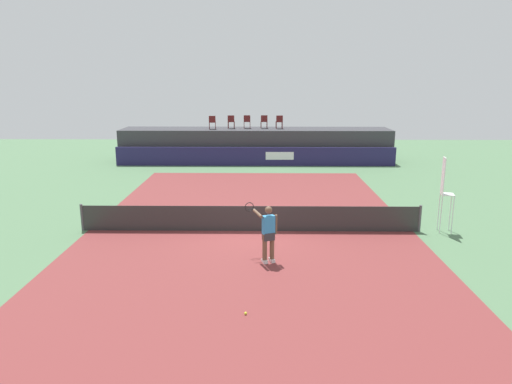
{
  "coord_description": "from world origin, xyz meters",
  "views": [
    {
      "loc": [
        0.42,
        -16.62,
        5.46
      ],
      "look_at": [
        0.19,
        2.0,
        1.0
      ],
      "focal_mm": 33.18,
      "sensor_mm": 36.0,
      "label": 1
    }
  ],
  "objects_px": {
    "net_post_near": "(82,217)",
    "tennis_player": "(268,232)",
    "spectator_chair_center": "(247,121)",
    "spectator_chair_right": "(264,121)",
    "spectator_chair_far_left": "(212,122)",
    "net_post_far": "(420,219)",
    "spectator_chair_far_right": "(279,121)",
    "umpire_chair": "(445,190)",
    "spectator_chair_left": "(231,121)",
    "tennis_ball": "(246,313)"
  },
  "relations": [
    {
      "from": "spectator_chair_right",
      "to": "tennis_ball",
      "type": "distance_m",
      "value": 22.04
    },
    {
      "from": "tennis_ball",
      "to": "umpire_chair",
      "type": "bearing_deg",
      "value": 42.53
    },
    {
      "from": "tennis_player",
      "to": "spectator_chair_center",
      "type": "bearing_deg",
      "value": 93.71
    },
    {
      "from": "net_post_far",
      "to": "net_post_near",
      "type": "bearing_deg",
      "value": 180.0
    },
    {
      "from": "umpire_chair",
      "to": "spectator_chair_far_left",
      "type": "bearing_deg",
      "value": 123.53
    },
    {
      "from": "spectator_chair_far_left",
      "to": "net_post_near",
      "type": "xyz_separation_m",
      "value": [
        -3.32,
        -14.95,
        -2.19
      ]
    },
    {
      "from": "tennis_ball",
      "to": "spectator_chair_far_left",
      "type": "bearing_deg",
      "value": 97.83
    },
    {
      "from": "spectator_chair_left",
      "to": "umpire_chair",
      "type": "distance_m",
      "value": 17.66
    },
    {
      "from": "spectator_chair_far_left",
      "to": "net_post_near",
      "type": "distance_m",
      "value": 15.47
    },
    {
      "from": "spectator_chair_center",
      "to": "tennis_ball",
      "type": "distance_m",
      "value": 22.02
    },
    {
      "from": "spectator_chair_center",
      "to": "net_post_far",
      "type": "bearing_deg",
      "value": -66.32
    },
    {
      "from": "spectator_chair_center",
      "to": "spectator_chair_right",
      "type": "height_order",
      "value": "same"
    },
    {
      "from": "spectator_chair_far_right",
      "to": "net_post_near",
      "type": "distance_m",
      "value": 17.33
    },
    {
      "from": "spectator_chair_far_right",
      "to": "umpire_chair",
      "type": "bearing_deg",
      "value": -70.48
    },
    {
      "from": "umpire_chair",
      "to": "net_post_far",
      "type": "bearing_deg",
      "value": -178.79
    },
    {
      "from": "spectator_chair_center",
      "to": "spectator_chair_right",
      "type": "distance_m",
      "value": 1.15
    },
    {
      "from": "spectator_chair_left",
      "to": "spectator_chair_right",
      "type": "xyz_separation_m",
      "value": [
        2.22,
        0.14,
        0.0
      ]
    },
    {
      "from": "spectator_chair_center",
      "to": "umpire_chair",
      "type": "height_order",
      "value": "spectator_chair_center"
    },
    {
      "from": "spectator_chair_far_left",
      "to": "spectator_chair_far_right",
      "type": "relative_size",
      "value": 1.0
    },
    {
      "from": "net_post_near",
      "to": "tennis_player",
      "type": "distance_m",
      "value": 7.47
    },
    {
      "from": "tennis_ball",
      "to": "spectator_chair_center",
      "type": "bearing_deg",
      "value": 91.66
    },
    {
      "from": "umpire_chair",
      "to": "net_post_near",
      "type": "distance_m",
      "value": 13.26
    },
    {
      "from": "net_post_near",
      "to": "tennis_player",
      "type": "relative_size",
      "value": 0.56
    },
    {
      "from": "spectator_chair_left",
      "to": "net_post_near",
      "type": "distance_m",
      "value": 16.17
    },
    {
      "from": "spectator_chair_far_right",
      "to": "spectator_chair_center",
      "type": "bearing_deg",
      "value": 175.88
    },
    {
      "from": "umpire_chair",
      "to": "net_post_far",
      "type": "height_order",
      "value": "umpire_chair"
    },
    {
      "from": "spectator_chair_far_right",
      "to": "tennis_ball",
      "type": "distance_m",
      "value": 21.91
    },
    {
      "from": "spectator_chair_far_left",
      "to": "umpire_chair",
      "type": "height_order",
      "value": "spectator_chair_far_left"
    },
    {
      "from": "spectator_chair_center",
      "to": "umpire_chair",
      "type": "distance_m",
      "value": 17.26
    },
    {
      "from": "spectator_chair_far_left",
      "to": "net_post_far",
      "type": "bearing_deg",
      "value": -58.72
    },
    {
      "from": "spectator_chair_right",
      "to": "tennis_ball",
      "type": "relative_size",
      "value": 13.06
    },
    {
      "from": "spectator_chair_far_left",
      "to": "tennis_player",
      "type": "xyz_separation_m",
      "value": [
        3.5,
        -17.98,
        -1.73
      ]
    },
    {
      "from": "tennis_ball",
      "to": "spectator_chair_far_right",
      "type": "bearing_deg",
      "value": 85.94
    },
    {
      "from": "net_post_near",
      "to": "net_post_far",
      "type": "xyz_separation_m",
      "value": [
        12.4,
        0.0,
        0.0
      ]
    },
    {
      "from": "spectator_chair_far_left",
      "to": "net_post_near",
      "type": "relative_size",
      "value": 0.89
    },
    {
      "from": "spectator_chair_right",
      "to": "net_post_near",
      "type": "bearing_deg",
      "value": -113.56
    },
    {
      "from": "spectator_chair_far_left",
      "to": "net_post_far",
      "type": "xyz_separation_m",
      "value": [
        9.08,
        -14.95,
        -2.19
      ]
    },
    {
      "from": "net_post_far",
      "to": "tennis_ball",
      "type": "bearing_deg",
      "value": -134.01
    },
    {
      "from": "spectator_chair_center",
      "to": "spectator_chair_far_right",
      "type": "bearing_deg",
      "value": -4.12
    },
    {
      "from": "spectator_chair_far_left",
      "to": "net_post_near",
      "type": "height_order",
      "value": "spectator_chair_far_left"
    },
    {
      "from": "tennis_player",
      "to": "tennis_ball",
      "type": "distance_m",
      "value": 3.52
    },
    {
      "from": "spectator_chair_right",
      "to": "spectator_chair_far_right",
      "type": "distance_m",
      "value": 1.04
    },
    {
      "from": "spectator_chair_left",
      "to": "tennis_player",
      "type": "distance_m",
      "value": 18.6
    },
    {
      "from": "spectator_chair_center",
      "to": "tennis_ball",
      "type": "height_order",
      "value": "spectator_chair_center"
    },
    {
      "from": "umpire_chair",
      "to": "tennis_player",
      "type": "relative_size",
      "value": 1.56
    },
    {
      "from": "net_post_near",
      "to": "spectator_chair_right",
      "type": "bearing_deg",
      "value": 66.44
    },
    {
      "from": "spectator_chair_left",
      "to": "net_post_near",
      "type": "height_order",
      "value": "spectator_chair_left"
    },
    {
      "from": "net_post_near",
      "to": "tennis_ball",
      "type": "distance_m",
      "value": 8.93
    },
    {
      "from": "spectator_chair_left",
      "to": "net_post_near",
      "type": "xyz_separation_m",
      "value": [
        -4.54,
        -15.36,
        -2.19
      ]
    },
    {
      "from": "spectator_chair_right",
      "to": "tennis_ball",
      "type": "height_order",
      "value": "spectator_chair_right"
    }
  ]
}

